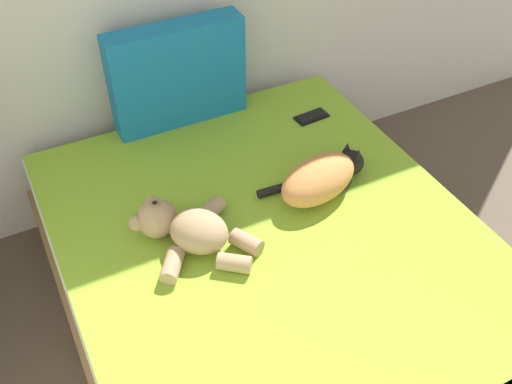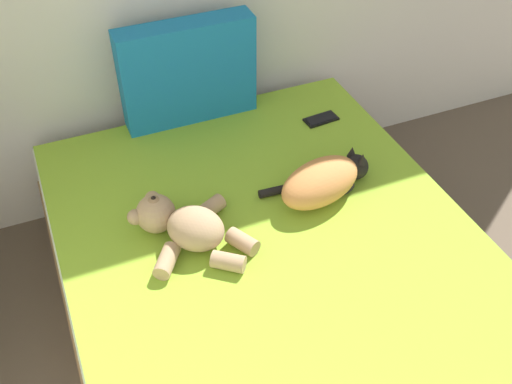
{
  "view_description": "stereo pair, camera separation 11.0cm",
  "coord_description": "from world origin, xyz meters",
  "px_view_note": "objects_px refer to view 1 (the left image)",
  "views": [
    {
      "loc": [
        0.51,
        2.09,
        1.99
      ],
      "look_at": [
        1.21,
        3.49,
        0.57
      ],
      "focal_mm": 41.35,
      "sensor_mm": 36.0,
      "label": 1
    },
    {
      "loc": [
        0.61,
        2.04,
        1.99
      ],
      "look_at": [
        1.21,
        3.49,
        0.57
      ],
      "focal_mm": 41.35,
      "sensor_mm": 36.0,
      "label": 2
    }
  ],
  "objects_px": {
    "cat": "(322,178)",
    "teddy_bear": "(187,229)",
    "bed": "(287,302)",
    "patterned_cushion": "(178,75)",
    "cell_phone": "(312,117)"
  },
  "relations": [
    {
      "from": "bed",
      "to": "cat",
      "type": "relative_size",
      "value": 4.55
    },
    {
      "from": "cat",
      "to": "teddy_bear",
      "type": "distance_m",
      "value": 0.55
    },
    {
      "from": "bed",
      "to": "teddy_bear",
      "type": "distance_m",
      "value": 0.47
    },
    {
      "from": "cat",
      "to": "cell_phone",
      "type": "height_order",
      "value": "cat"
    },
    {
      "from": "patterned_cushion",
      "to": "bed",
      "type": "bearing_deg",
      "value": -88.34
    },
    {
      "from": "bed",
      "to": "cell_phone",
      "type": "xyz_separation_m",
      "value": [
        0.49,
        0.67,
        0.25
      ]
    },
    {
      "from": "teddy_bear",
      "to": "bed",
      "type": "bearing_deg",
      "value": -38.44
    },
    {
      "from": "bed",
      "to": "cell_phone",
      "type": "relative_size",
      "value": 13.12
    },
    {
      "from": "teddy_bear",
      "to": "cell_phone",
      "type": "bearing_deg",
      "value": 30.57
    },
    {
      "from": "cat",
      "to": "cell_phone",
      "type": "xyz_separation_m",
      "value": [
        0.22,
        0.44,
        -0.07
      ]
    },
    {
      "from": "bed",
      "to": "patterned_cushion",
      "type": "xyz_separation_m",
      "value": [
        -0.03,
        0.92,
        0.47
      ]
    },
    {
      "from": "patterned_cushion",
      "to": "teddy_bear",
      "type": "bearing_deg",
      "value": -109.73
    },
    {
      "from": "cat",
      "to": "teddy_bear",
      "type": "height_order",
      "value": "same"
    },
    {
      "from": "patterned_cushion",
      "to": "cat",
      "type": "bearing_deg",
      "value": -66.83
    },
    {
      "from": "bed",
      "to": "cat",
      "type": "bearing_deg",
      "value": 41.57
    }
  ]
}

